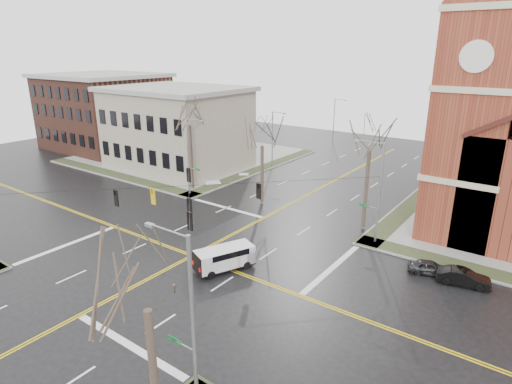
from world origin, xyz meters
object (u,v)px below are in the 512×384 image
Objects in this scene: signal_pole_nw at (189,154)px; signal_pole_se at (190,319)px; signal_pole_ne at (378,190)px; tree_se at (147,300)px; streetlight_north_a at (273,137)px; parked_car_a at (430,267)px; tree_nw_near at (262,142)px; cargo_van at (227,256)px; tree_ne at (370,146)px; tree_nw_far at (189,121)px; streetlight_north_b at (335,119)px; parked_car_b at (463,277)px.

signal_pole_nw is 32.28m from signal_pole_se.
signal_pole_ne is 0.90× the size of tree_se.
tree_se is (0.22, -2.44, 2.33)m from signal_pole_se.
streetlight_north_a reaches higher than parked_car_a.
signal_pole_nw is at bearing -92.32° from streetlight_north_a.
parked_car_a is 24.13m from tree_se.
tree_se reaches higher than tree_nw_near.
tree_nw_near is at bearing 169.83° from signal_pole_ne.
parked_car_a is (27.64, -19.41, -3.91)m from streetlight_north_a.
parked_car_a is (13.22, 8.56, -0.51)m from cargo_van.
tree_se is at bearing -62.94° from tree_nw_near.
cargo_van is 16.60m from tree_ne.
tree_nw_far is (-23.93, 24.60, 3.54)m from signal_pole_se.
parked_car_a is at bearing 57.03° from cargo_van.
streetlight_north_b is 35.19m from tree_nw_far.
streetlight_north_a is 0.71× the size of tree_ne.
signal_pole_se is 0.93× the size of tree_nw_near.
signal_pole_nw reaches higher than parked_car_a.
tree_nw_near is 0.96× the size of tree_se.
signal_pole_se is at bearing -69.73° from streetlight_north_b.
tree_ne is at bearing 2.20° from tree_nw_far.
tree_nw_near is at bearing 63.80° from parked_car_b.
signal_pole_nw is (-22.64, 0.00, 0.00)m from signal_pole_ne.
signal_pole_nw is 0.80× the size of tree_ne.
streetlight_north_b is 2.14× the size of parked_car_b.
signal_pole_nw is at bearing 134.55° from signal_pole_se.
tree_ne reaches higher than streetlight_north_a.
signal_pole_ne is 22.64m from signal_pole_nw.
parked_car_b is at bearing -14.37° from tree_nw_near.
streetlight_north_a is at bearing 35.27° from parked_car_a.
tree_ne is at bearing 35.38° from parked_car_a.
streetlight_north_a is at bearing 82.53° from tree_nw_far.
signal_pole_se is 29.21m from tree_nw_near.
streetlight_north_b is at bearing 121.05° from signal_pole_ne.
signal_pole_ne is 1.12× the size of streetlight_north_a.
signal_pole_nw is at bearing -51.18° from tree_nw_far.
tree_se is at bearing -84.76° from signal_pole_se.
signal_pole_se is at bearing -60.91° from streetlight_north_a.
signal_pole_se is at bearing -45.45° from signal_pole_nw.
parked_car_b is at bearing 70.51° from tree_se.
tree_ne is at bearing -0.40° from tree_nw_near.
tree_nw_far is 10.02m from tree_nw_near.
tree_nw_near is at bearing 139.05° from cargo_van.
cargo_van is at bearing -37.26° from signal_pole_nw.
tree_ne reaches higher than parked_car_b.
tree_nw_near reaches higher than signal_pole_ne.
signal_pole_ne is 7.74m from parked_car_a.
signal_pole_nw reaches higher than parked_car_b.
cargo_van is at bearing 123.25° from signal_pole_se.
signal_pole_nw reaches higher than streetlight_north_b.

